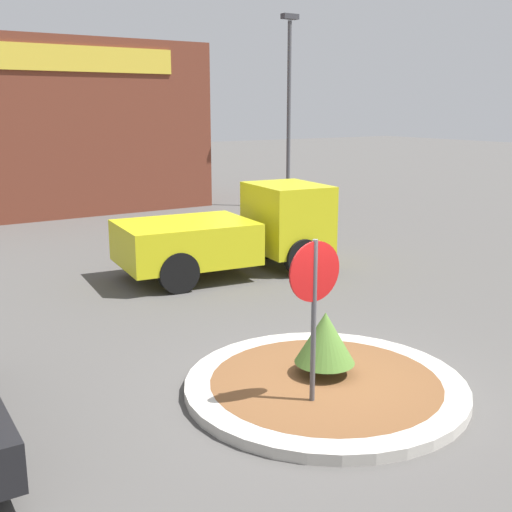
{
  "coord_description": "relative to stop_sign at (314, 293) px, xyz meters",
  "views": [
    {
      "loc": [
        -5.63,
        -6.75,
        4.08
      ],
      "look_at": [
        0.82,
        3.11,
        1.32
      ],
      "focal_mm": 45.0,
      "sensor_mm": 36.0,
      "label": 1
    }
  ],
  "objects": [
    {
      "name": "storefront_building",
      "position": [
        2.21,
        20.08,
        1.59
      ],
      "size": [
        11.66,
        6.07,
        6.54
      ],
      "color": "brown",
      "rests_on": "ground_plane"
    },
    {
      "name": "utility_truck",
      "position": [
        3.03,
        6.98,
        -0.64
      ],
      "size": [
        5.39,
        2.82,
        2.15
      ],
      "rotation": [
        0.0,
        0.0,
        -0.11
      ],
      "color": "gold",
      "rests_on": "ground_plane"
    },
    {
      "name": "stop_sign",
      "position": [
        0.0,
        0.0,
        0.0
      ],
      "size": [
        0.81,
        0.07,
        2.4
      ],
      "color": "#4C4C51",
      "rests_on": "ground_plane"
    },
    {
      "name": "light_pole",
      "position": [
        10.56,
        15.12,
        2.68
      ],
      "size": [
        0.7,
        0.3,
        7.6
      ],
      "color": "#4C4C51",
      "rests_on": "ground_plane"
    },
    {
      "name": "island_shrub",
      "position": [
        0.71,
        0.6,
        -0.95
      ],
      "size": [
        0.9,
        0.9,
        0.96
      ],
      "color": "brown",
      "rests_on": "traffic_island"
    },
    {
      "name": "traffic_island",
      "position": [
        0.56,
        0.4,
        -1.61
      ],
      "size": [
        4.13,
        4.13,
        0.16
      ],
      "color": "#BCB7AD",
      "rests_on": "ground_plane"
    },
    {
      "name": "ground_plane",
      "position": [
        0.56,
        0.4,
        -1.69
      ],
      "size": [
        120.0,
        120.0,
        0.0
      ],
      "primitive_type": "plane",
      "color": "#514F4C"
    }
  ]
}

